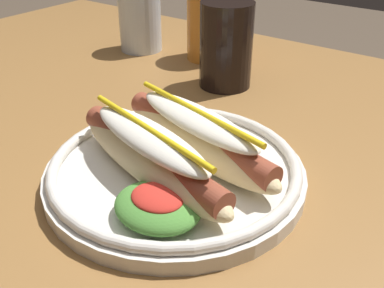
{
  "coord_description": "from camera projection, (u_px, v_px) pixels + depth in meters",
  "views": [
    {
      "loc": [
        0.3,
        -0.35,
        1.01
      ],
      "look_at": [
        0.06,
        -0.02,
        0.77
      ],
      "focal_mm": 41.61,
      "sensor_mm": 36.0,
      "label": 1
    }
  ],
  "objects": [
    {
      "name": "soda_cup",
      "position": [
        226.0,
        45.0,
        0.66
      ],
      "size": [
        0.08,
        0.08,
        0.13
      ],
      "primitive_type": "cylinder",
      "color": "black",
      "rests_on": "dining_table"
    },
    {
      "name": "hot_dog_plate",
      "position": [
        174.0,
        161.0,
        0.46
      ],
      "size": [
        0.27,
        0.27,
        0.08
      ],
      "color": "silver",
      "rests_on": "dining_table"
    },
    {
      "name": "dining_table",
      "position": [
        166.0,
        205.0,
        0.59
      ],
      "size": [
        1.35,
        0.93,
        0.74
      ],
      "color": "olive",
      "rests_on": "ground_plane"
    },
    {
      "name": "water_cup",
      "position": [
        140.0,
        19.0,
        0.82
      ],
      "size": [
        0.08,
        0.08,
        0.11
      ],
      "primitive_type": "cylinder",
      "color": "silver",
      "rests_on": "dining_table"
    },
    {
      "name": "extra_cup",
      "position": [
        211.0,
        24.0,
        0.77
      ],
      "size": [
        0.08,
        0.08,
        0.12
      ],
      "primitive_type": "cylinder",
      "color": "orange",
      "rests_on": "dining_table"
    }
  ]
}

